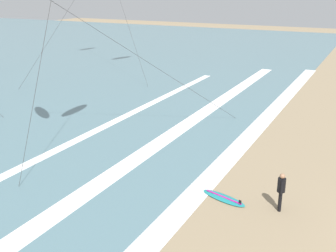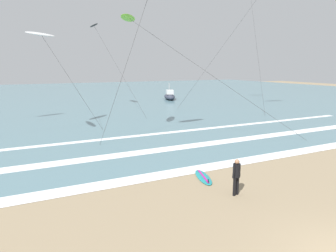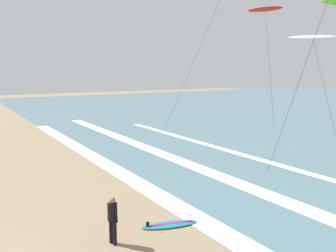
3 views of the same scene
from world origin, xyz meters
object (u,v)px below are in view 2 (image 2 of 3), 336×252
Objects in this scene: surfer_left_far at (236,174)px; kite_black_far_left at (94,26)px; surfboard_near_water at (203,177)px; kite_lime_distant_high at (129,19)px; offshore_boat at (170,96)px; kite_white_high_right at (41,35)px.

kite_black_far_left is (0.78, 29.28, 9.36)m from surfer_left_far.
surfboard_near_water is at bearing 94.34° from surfer_left_far.
offshore_boat is (14.23, 22.17, -8.37)m from kite_lime_distant_high.
kite_white_high_right is 0.67× the size of kite_lime_distant_high.
surfer_left_far is 30.75m from kite_black_far_left.
surfboard_near_water is at bearing -69.35° from kite_white_high_right.
offshore_boat is at bearing 23.82° from kite_black_far_left.
surfer_left_far is at bearing -89.28° from kite_lime_distant_high.
surfboard_near_water is 0.19× the size of kite_black_far_left.
kite_lime_distant_high is (-0.94, -16.30, -1.40)m from kite_black_far_left.
kite_lime_distant_high reaches higher than offshore_boat.
kite_black_far_left reaches higher than surfer_left_far.
kite_black_far_left is at bearing 86.69° from kite_lime_distant_high.
kite_white_high_right is 13.40m from kite_black_far_left.
surfboard_near_water is (-0.17, 2.29, -0.91)m from surfer_left_far.
kite_white_high_right reaches higher than offshore_boat.
kite_lime_distant_high is 27.64m from offshore_boat.
kite_black_far_left is 16.38m from kite_lime_distant_high.
surfer_left_far reaches higher than surfboard_near_water.
offshore_boat is at bearing 66.56° from surfboard_near_water.
offshore_boat is (13.29, 5.87, -9.77)m from kite_black_far_left.
kite_black_far_left is (0.95, 26.99, 10.28)m from surfboard_near_water.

